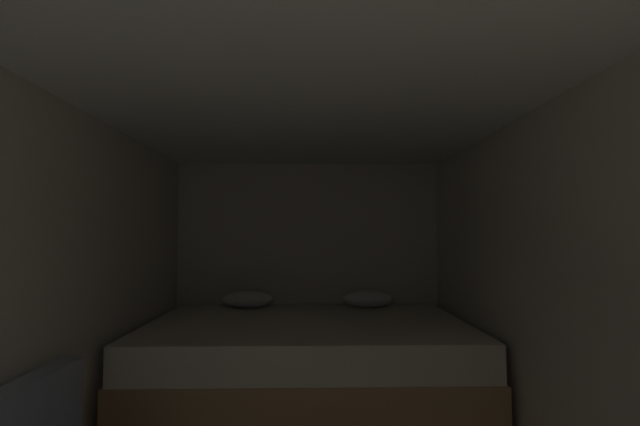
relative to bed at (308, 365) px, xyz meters
The scene contains 5 objects.
wall_back 1.18m from the bed, 90.00° to the left, with size 2.75×0.05×2.15m, color beige.
wall_left 2.09m from the bed, 133.19° to the right, with size 0.05×4.71×2.15m, color beige.
wall_right 2.09m from the bed, 46.81° to the right, with size 0.05×4.71×2.15m, color beige.
ceiling_slab 2.31m from the bed, 90.00° to the right, with size 2.75×4.71×0.05m, color white.
bed is the anchor object (origin of this frame).
Camera 1 is at (0.02, -0.39, 1.41)m, focal length 25.44 mm.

